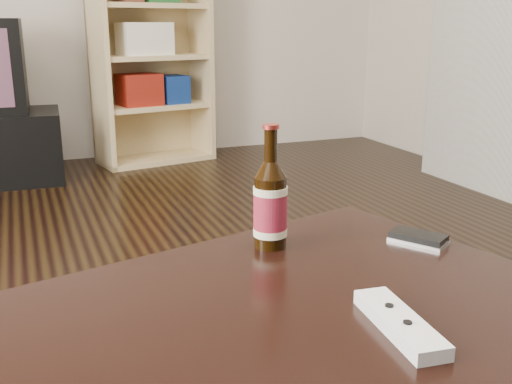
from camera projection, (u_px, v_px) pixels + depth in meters
name	position (u px, v px, depth m)	size (l,w,h in m)	color
bookshelf	(148.00, 53.00, 3.95)	(0.81, 0.49, 1.40)	tan
beer_bottle	(270.00, 205.00, 1.16)	(0.08, 0.08, 0.24)	black
phone	(419.00, 238.00, 1.21)	(0.11, 0.12, 0.02)	#A6A6A8
remote	(399.00, 323.00, 0.86)	(0.07, 0.20, 0.02)	white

